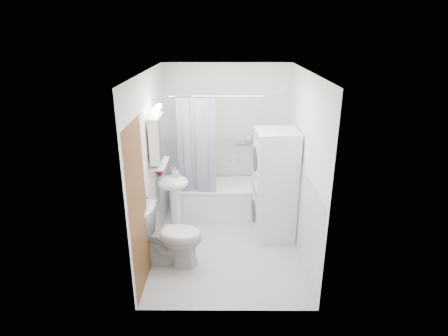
{
  "coord_description": "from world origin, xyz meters",
  "views": [
    {
      "loc": [
        -0.02,
        -4.57,
        2.89
      ],
      "look_at": [
        -0.04,
        0.15,
        1.12
      ],
      "focal_mm": 30.0,
      "sensor_mm": 36.0,
      "label": 1
    }
  ],
  "objects_px": {
    "bathtub": "(226,198)",
    "toilet": "(170,236)",
    "sink": "(174,192)",
    "washer_dryer": "(274,185)"
  },
  "relations": [
    {
      "from": "washer_dryer",
      "to": "toilet",
      "type": "distance_m",
      "value": 1.62
    },
    {
      "from": "sink",
      "to": "washer_dryer",
      "type": "distance_m",
      "value": 1.43
    },
    {
      "from": "bathtub",
      "to": "washer_dryer",
      "type": "height_order",
      "value": "washer_dryer"
    },
    {
      "from": "bathtub",
      "to": "washer_dryer",
      "type": "bearing_deg",
      "value": -42.16
    },
    {
      "from": "bathtub",
      "to": "sink",
      "type": "bearing_deg",
      "value": -139.17
    },
    {
      "from": "bathtub",
      "to": "toilet",
      "type": "bearing_deg",
      "value": -118.12
    },
    {
      "from": "washer_dryer",
      "to": "bathtub",
      "type": "bearing_deg",
      "value": 134.24
    },
    {
      "from": "sink",
      "to": "bathtub",
      "type": "bearing_deg",
      "value": 40.83
    },
    {
      "from": "bathtub",
      "to": "sink",
      "type": "xyz_separation_m",
      "value": [
        -0.75,
        -0.65,
        0.4
      ]
    },
    {
      "from": "bathtub",
      "to": "washer_dryer",
      "type": "xyz_separation_m",
      "value": [
        0.68,
        -0.62,
        0.5
      ]
    }
  ]
}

